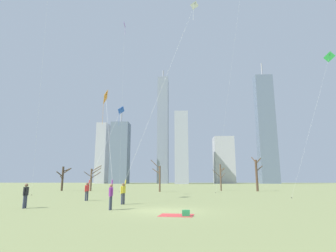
{
  "coord_description": "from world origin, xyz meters",
  "views": [
    {
      "loc": [
        0.87,
        -17.18,
        1.83
      ],
      "look_at": [
        0.0,
        6.0,
        6.48
      ],
      "focal_mm": 29.0,
      "sensor_mm": 36.0,
      "label": 1
    }
  ],
  "objects": [
    {
      "name": "ground_plane",
      "position": [
        0.0,
        0.0,
        0.0
      ],
      "size": [
        400.0,
        400.0,
        0.0
      ],
      "primitive_type": "plane",
      "color": "#848E56"
    },
    {
      "name": "kite_flyer_foreground_right_blue",
      "position": [
        -7.35,
        9.39,
        2.5
      ],
      "size": [
        1.71,
        8.53,
        11.1
      ],
      "color": "#33384C",
      "rests_on": "ground"
    },
    {
      "name": "kite_flyer_far_back_orange",
      "position": [
        -4.28,
        2.84,
        3.51
      ],
      "size": [
        3.41,
        9.93,
        11.07
      ],
      "color": "#33384C",
      "rests_on": "ground"
    },
    {
      "name": "kite_flyer_midfield_left_white",
      "position": [
        -2.61,
        5.15,
        3.64
      ],
      "size": [
        6.92,
        5.95,
        21.5
      ],
      "color": "#33384C",
      "rests_on": "ground"
    },
    {
      "name": "bystander_far_off_by_trees",
      "position": [
        -9.38,
        1.16,
        0.9
      ],
      "size": [
        0.22,
        0.51,
        1.62
      ],
      "color": "#33384C",
      "rests_on": "ground"
    },
    {
      "name": "distant_kite_high_overhead_yellow",
      "position": [
        9.89,
        18.3,
        26.7
      ],
      "size": [
        4.13,
        7.13,
        29.51
      ],
      "color": "yellow",
      "rests_on": "ground"
    },
    {
      "name": "distant_kite_drifting_right_purple",
      "position": [
        -8.43,
        25.89,
        25.96
      ],
      "size": [
        0.74,
        3.56,
        29.19
      ],
      "color": "purple",
      "rests_on": "ground"
    },
    {
      "name": "distant_kite_low_near_trees_green",
      "position": [
        18.2,
        12.85,
        14.96
      ],
      "size": [
        6.51,
        0.52,
        16.57
      ],
      "color": "green",
      "rests_on": "ground"
    },
    {
      "name": "picnic_spot",
      "position": [
        1.04,
        -2.31,
        0.09
      ],
      "size": [
        1.98,
        1.63,
        0.31
      ],
      "color": "#CC3838",
      "rests_on": "ground"
    },
    {
      "name": "bare_tree_center",
      "position": [
        14.44,
        30.95,
        3.0
      ],
      "size": [
        1.88,
        2.28,
        5.97
      ],
      "color": "#4C3828",
      "rests_on": "ground"
    },
    {
      "name": "bare_tree_leftmost",
      "position": [
        -14.33,
        30.89,
        2.28
      ],
      "size": [
        2.9,
        2.06,
        4.48
      ],
      "color": "brown",
      "rests_on": "ground"
    },
    {
      "name": "bare_tree_left_of_center",
      "position": [
        -2.29,
        28.41,
        2.34
      ],
      "size": [
        1.73,
        1.98,
        5.24
      ],
      "color": "brown",
      "rests_on": "ground"
    },
    {
      "name": "bare_tree_far_right_edge",
      "position": [
        8.54,
        33.04,
        2.51
      ],
      "size": [
        2.29,
        1.41,
        4.72
      ],
      "color": "brown",
      "rests_on": "ground"
    },
    {
      "name": "bare_tree_right_of_center",
      "position": [
        -19.89,
        31.64,
        2.4
      ],
      "size": [
        2.56,
        2.25,
        4.28
      ],
      "color": "#423326",
      "rests_on": "ground"
    },
    {
      "name": "skyline_mid_tower_left",
      "position": [
        -8.51,
        149.14,
        32.99
      ],
      "size": [
        6.5,
        11.2,
        72.34
      ],
      "color": "gray",
      "rests_on": "ground"
    },
    {
      "name": "skyline_wide_slab",
      "position": [
        -46.0,
        149.48,
        18.36
      ],
      "size": [
        6.23,
        11.76,
        36.73
      ],
      "color": "#B2B2B7",
      "rests_on": "ground"
    },
    {
      "name": "skyline_short_annex",
      "position": [
        53.03,
        142.63,
        32.38
      ],
      "size": [
        10.33,
        6.72,
        73.24
      ],
      "color": "slate",
      "rests_on": "ground"
    },
    {
      "name": "skyline_mid_tower_right",
      "position": [
        28.13,
        147.02,
        13.77
      ],
      "size": [
        11.64,
        10.85,
        27.53
      ],
      "color": "#B2B2B7",
      "rests_on": "ground"
    },
    {
      "name": "skyline_squat_block",
      "position": [
        -32.68,
        138.17,
        17.49
      ],
      "size": [
        9.96,
        10.01,
        44.56
      ],
      "color": "slate",
      "rests_on": "ground"
    },
    {
      "name": "skyline_slender_spire",
      "position": [
        2.61,
        130.54,
        19.37
      ],
      "size": [
        7.22,
        11.93,
        38.73
      ],
      "color": "#9EA3AD",
      "rests_on": "ground"
    }
  ]
}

